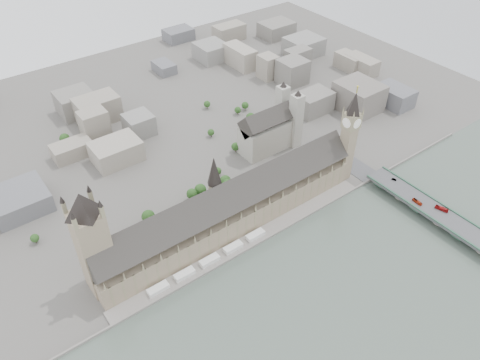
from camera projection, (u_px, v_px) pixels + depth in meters
ground at (242, 238)px, 426.06m from camera, size 900.00×900.00×0.00m
embankment_wall at (252, 247)px, 415.84m from camera, size 600.00×1.50×3.00m
river_terrace at (247, 242)px, 420.79m from camera, size 270.00×15.00×2.00m
terrace_tents at (210, 260)px, 400.79m from camera, size 118.00×7.00×4.00m
palace_of_westminster at (229, 208)px, 423.74m from camera, size 265.00×40.73×55.44m
elizabeth_tower at (350, 131)px, 457.42m from camera, size 17.00×17.00×107.50m
victoria_tower at (91, 238)px, 350.79m from camera, size 30.00×30.00×100.00m
central_tower at (215, 179)px, 400.57m from camera, size 13.00×13.00×48.00m
westminster_bridge at (434, 214)px, 443.25m from camera, size 25.00×325.00×10.25m
bridge_parapets at (478, 237)px, 412.13m from camera, size 25.00×235.00×1.15m
westminster_abbey at (270, 129)px, 519.76m from camera, size 68.00×36.00×64.00m
city_skyline_inland at (121, 108)px, 565.27m from camera, size 720.00×360.00×38.00m
park_trees at (197, 201)px, 453.74m from camera, size 110.00×30.00×15.00m
red_bus_north at (417, 202)px, 446.88m from camera, size 2.78×10.50×2.90m
red_bus_south at (442, 209)px, 439.05m from camera, size 6.44×12.68×3.45m
car_silver at (394, 179)px, 473.77m from camera, size 3.53×5.04×1.58m
car_approach at (335, 141)px, 525.51m from camera, size 2.95×5.45×1.50m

